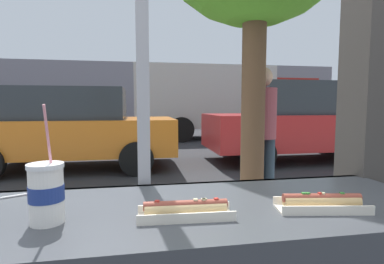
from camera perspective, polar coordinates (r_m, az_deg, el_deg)
The scene contains 11 objects.
ground_plane at distance 9.24m, azimuth -9.94°, elevation -3.14°, with size 60.00×60.00×0.00m, color #2D2D30.
sidewalk_strip at distance 3.02m, azimuth -9.40°, elevation -19.64°, with size 16.00×2.80×0.10m, color #B2ADA3.
building_facade_far at distance 20.67m, azimuth -10.16°, elevation 7.11°, with size 28.00×1.20×4.13m, color gray.
soda_cup_left at distance 0.90m, azimuth -26.00°, elevation -10.28°, with size 0.09×0.09×0.32m.
hotdog_tray_near at distance 1.01m, azimuth 23.45°, elevation -12.24°, with size 0.28×0.14×0.05m.
hotdog_tray_far at distance 0.87m, azimuth -1.18°, elevation -14.62°, with size 0.27×0.10×0.05m.
loose_straw at distance 1.22m, azimuth -32.03°, elevation -10.52°, with size 0.01×0.01×0.19m, color white.
parked_car_orange at distance 6.67m, azimuth -21.69°, elevation 0.76°, with size 4.12×2.04×1.66m.
parked_car_red at distance 7.54m, azimuth 19.91°, elevation 1.82°, with size 4.41×1.98×1.84m.
box_truck at distance 12.05m, azimuth 5.44°, elevation 6.20°, with size 6.99×2.44×2.79m.
pedestrian at distance 3.44m, azimuth 13.12°, elevation 0.37°, with size 0.32×0.32×1.63m.
Camera 1 is at (-0.02, -1.15, 1.31)m, focal length 27.98 mm.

